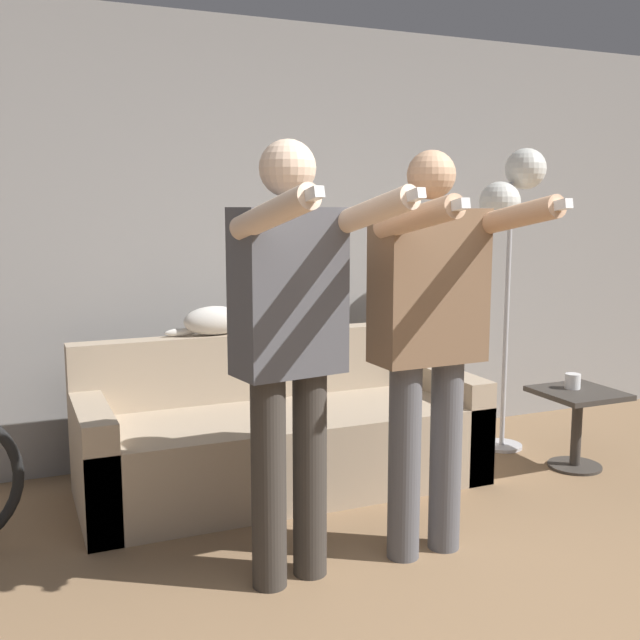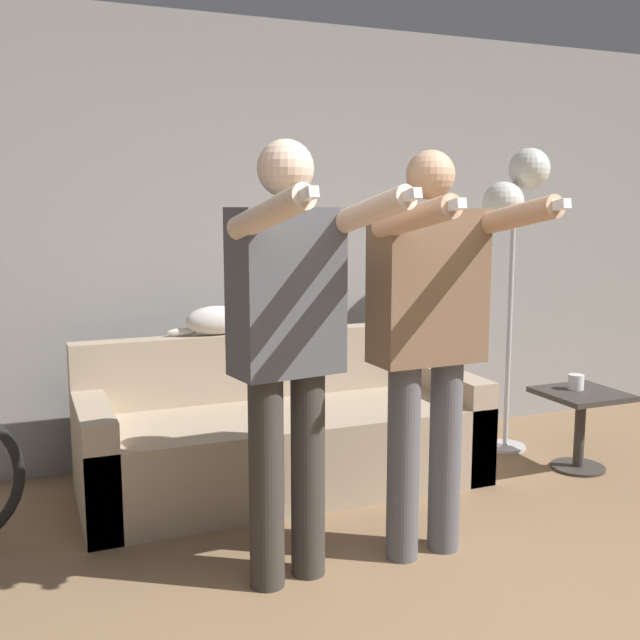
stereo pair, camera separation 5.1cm
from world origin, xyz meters
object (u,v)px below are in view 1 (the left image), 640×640
at_px(cat, 216,320).
at_px(cup, 573,381).
at_px(floor_lamp, 512,202).
at_px(couch, 282,437).
at_px(person_left, 291,333).
at_px(side_table, 577,412).
at_px(person_right, 430,325).

relative_size(cat, cup, 5.23).
distance_m(cat, floor_lamp, 1.92).
xyz_separation_m(couch, cat, (-0.28, 0.30, 0.62)).
distance_m(person_left, floor_lamp, 2.20).
bearing_deg(side_table, cat, 160.33).
xyz_separation_m(couch, side_table, (1.68, -0.40, 0.06)).
bearing_deg(person_right, floor_lamp, 39.45).
bearing_deg(floor_lamp, person_right, -138.31).
distance_m(couch, cat, 0.74).
bearing_deg(person_left, floor_lamp, 21.14).
bearing_deg(couch, person_left, -107.96).
bearing_deg(person_left, couch, 62.72).
relative_size(couch, cup, 24.22).
bearing_deg(person_left, cat, 78.50).
distance_m(person_right, side_table, 1.66).
distance_m(couch, cup, 1.73).
height_order(person_left, person_right, person_left).
xyz_separation_m(person_right, cup, (1.38, 0.67, -0.51)).
bearing_deg(person_right, couch, 104.19).
bearing_deg(cup, floor_lamp, 111.09).
xyz_separation_m(person_left, floor_lamp, (1.84, 1.08, 0.51)).
bearing_deg(cat, side_table, -19.67).
bearing_deg(person_right, cup, 23.52).
distance_m(cat, side_table, 2.15).
height_order(person_right, side_table, person_right).
relative_size(person_right, cup, 19.64).
bearing_deg(person_left, cup, 9.04).
xyz_separation_m(person_left, person_right, (0.63, 0.00, -0.01)).
height_order(person_left, floor_lamp, floor_lamp).
relative_size(couch, floor_lamp, 1.15).
bearing_deg(cup, side_table, -91.28).
distance_m(floor_lamp, side_table, 1.30).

